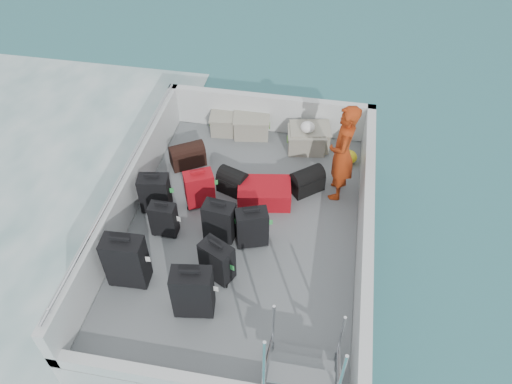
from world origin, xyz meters
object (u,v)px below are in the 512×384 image
at_px(suitcase_1, 164,220).
at_px(passenger, 342,153).
at_px(suitcase_2, 155,194).
at_px(suitcase_4, 219,222).
at_px(crate_2, 306,141).
at_px(crate_1, 252,127).
at_px(crate_3, 309,138).
at_px(suitcase_5, 200,189).
at_px(suitcase_6, 217,261).
at_px(suitcase_7, 252,228).
at_px(suitcase_3, 193,292).
at_px(crate_0, 227,125).
at_px(suitcase_0, 126,261).
at_px(suitcase_8, 264,193).

xyz_separation_m(suitcase_1, passenger, (2.38, 1.28, 0.53)).
distance_m(suitcase_2, suitcase_4, 1.14).
bearing_deg(crate_2, crate_1, 166.43).
bearing_deg(crate_3, suitcase_2, -138.41).
xyz_separation_m(suitcase_1, suitcase_5, (0.34, 0.68, 0.02)).
relative_size(crate_2, passenger, 0.38).
xyz_separation_m(suitcase_2, suitcase_6, (1.20, -1.05, -0.01)).
bearing_deg(suitcase_7, suitcase_5, 126.28).
xyz_separation_m(suitcase_2, suitcase_7, (1.54, -0.40, -0.01)).
relative_size(suitcase_6, crate_1, 1.01).
bearing_deg(suitcase_3, passenger, 48.43).
distance_m(suitcase_4, passenger, 2.05).
xyz_separation_m(crate_0, crate_1, (0.44, 0.00, 0.01)).
xyz_separation_m(suitcase_5, passenger, (2.04, 0.60, 0.51)).
bearing_deg(crate_3, suitcase_5, -132.23).
height_order(suitcase_3, crate_1, suitcase_3).
xyz_separation_m(suitcase_0, crate_2, (2.00, 3.12, -0.22)).
relative_size(suitcase_7, crate_1, 1.04).
bearing_deg(suitcase_6, crate_0, 127.65).
bearing_deg(suitcase_4, passenger, 44.00).
bearing_deg(suitcase_5, suitcase_2, 173.92).
relative_size(suitcase_2, crate_1, 1.06).
bearing_deg(suitcase_0, suitcase_3, -19.30).
bearing_deg(suitcase_8, passenger, -80.08).
height_order(suitcase_3, crate_3, suitcase_3).
xyz_separation_m(suitcase_2, crate_1, (1.08, 2.04, -0.14)).
distance_m(crate_1, crate_2, 1.03).
height_order(suitcase_2, crate_1, suitcase_2).
bearing_deg(crate_1, suitcase_0, -106.64).
xyz_separation_m(suitcase_0, crate_3, (2.05, 3.21, -0.21)).
bearing_deg(passenger, suitcase_7, -40.07).
bearing_deg(suitcase_4, crate_2, 71.94).
xyz_separation_m(suitcase_2, crate_3, (2.12, 1.88, -0.12)).
distance_m(suitcase_4, crate_3, 2.49).
distance_m(suitcase_1, crate_2, 2.88).
distance_m(suitcase_3, suitcase_6, 0.60).
distance_m(suitcase_2, suitcase_8, 1.64).
bearing_deg(suitcase_5, crate_0, 63.07).
relative_size(suitcase_6, passenger, 0.37).
height_order(suitcase_2, suitcase_5, suitcase_2).
height_order(suitcase_1, suitcase_6, suitcase_6).
bearing_deg(crate_2, suitcase_3, -106.94).
bearing_deg(suitcase_8, suitcase_5, 94.11).
xyz_separation_m(suitcase_0, crate_1, (1.01, 3.36, -0.22)).
relative_size(suitcase_5, crate_1, 1.00).
height_order(suitcase_3, suitcase_7, suitcase_3).
bearing_deg(suitcase_3, crate_3, 64.79).
xyz_separation_m(crate_0, passenger, (2.02, -1.20, 0.64)).
xyz_separation_m(suitcase_5, suitcase_7, (0.92, -0.63, 0.01)).
distance_m(suitcase_1, crate_1, 2.61).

